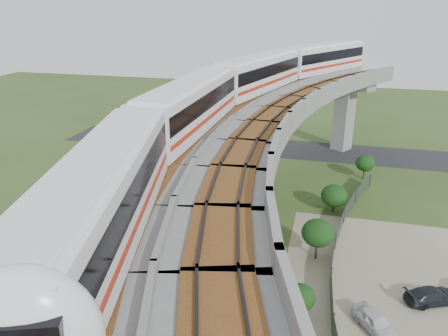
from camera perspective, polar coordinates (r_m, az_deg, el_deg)
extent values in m
plane|color=#32481C|center=(34.29, -0.94, -12.97)|extent=(160.00, 160.00, 0.00)
cube|color=gray|center=(32.50, 23.82, -17.21)|extent=(18.00, 26.00, 0.04)
cube|color=#232326|center=(60.98, 6.41, 2.65)|extent=(60.00, 8.00, 0.03)
cube|color=#99968E|center=(61.08, 15.35, 6.15)|extent=(2.86, 2.93, 8.40)
cube|color=#99968E|center=(60.08, 15.80, 10.57)|extent=(7.21, 5.74, 1.20)
cube|color=#99968E|center=(41.21, 4.02, -0.29)|extent=(2.35, 2.51, 8.40)
cube|color=#99968E|center=(39.71, 4.19, 6.16)|extent=(7.31, 3.58, 1.20)
cube|color=#99968E|center=(23.61, -5.68, -18.54)|extent=(2.35, 2.51, 8.40)
cube|color=#99968E|center=(20.88, -6.15, -8.35)|extent=(7.31, 3.58, 1.20)
cube|color=gray|center=(54.72, 12.85, 10.93)|extent=(16.42, 20.91, 0.80)
cube|color=gray|center=(56.68, 9.02, 12.45)|extent=(8.66, 17.08, 1.00)
cube|color=gray|center=(52.75, 17.11, 11.16)|extent=(8.66, 17.08, 1.00)
cube|color=brown|center=(55.69, 10.86, 11.73)|extent=(10.68, 18.08, 0.12)
cube|color=black|center=(55.67, 10.87, 11.85)|extent=(9.69, 17.59, 0.12)
cube|color=brown|center=(53.67, 14.99, 11.05)|extent=(10.68, 18.08, 0.12)
cube|color=black|center=(53.66, 15.00, 11.18)|extent=(9.69, 17.59, 0.12)
cube|color=gray|center=(38.27, 3.57, 7.15)|extent=(11.77, 20.03, 0.80)
cube|color=gray|center=(39.65, -2.33, 9.01)|extent=(3.22, 18.71, 1.00)
cube|color=gray|center=(36.90, 9.96, 7.78)|extent=(3.22, 18.71, 1.00)
cube|color=brown|center=(38.92, 0.50, 8.13)|extent=(5.44, 19.05, 0.12)
cube|color=black|center=(38.89, 0.50, 8.30)|extent=(4.35, 18.88, 0.12)
cube|color=brown|center=(37.51, 6.78, 7.48)|extent=(5.44, 19.05, 0.12)
cube|color=black|center=(37.48, 6.79, 7.66)|extent=(4.35, 18.88, 0.12)
cube|color=gray|center=(21.56, -5.62, -4.33)|extent=(11.77, 20.03, 0.80)
cube|color=gray|center=(22.39, -16.58, -1.64)|extent=(3.22, 18.71, 1.00)
cube|color=gray|center=(20.82, 6.00, -2.58)|extent=(3.22, 18.71, 1.00)
cube|color=brown|center=(21.87, -11.34, -2.95)|extent=(5.44, 19.05, 0.12)
cube|color=black|center=(21.83, -11.36, -2.66)|extent=(4.35, 18.88, 0.12)
cube|color=brown|center=(21.07, 0.23, -3.47)|extent=(5.44, 19.05, 0.12)
cube|color=black|center=(21.02, 0.23, -3.17)|extent=(4.35, 18.88, 0.12)
cube|color=white|center=(16.93, -15.68, -4.11)|extent=(6.06, 15.22, 3.20)
cube|color=white|center=(16.30, -16.26, 1.31)|extent=(5.36, 14.37, 0.22)
cube|color=black|center=(16.75, -15.83, -2.71)|extent=(5.98, 14.65, 1.15)
cube|color=red|center=(17.26, -15.44, -6.36)|extent=(5.98, 14.65, 0.30)
cube|color=black|center=(17.59, -15.21, -8.42)|extent=(4.77, 12.85, 0.28)
cube|color=white|center=(31.02, -4.41, 8.06)|extent=(3.00, 15.05, 3.20)
cube|color=white|center=(30.68, -4.50, 11.15)|extent=(2.45, 14.29, 0.22)
cube|color=black|center=(30.92, -4.43, 8.87)|extent=(3.05, 14.45, 1.15)
cube|color=red|center=(31.20, -4.37, 6.72)|extent=(3.05, 14.45, 0.30)
cube|color=black|center=(31.38, -4.34, 5.46)|extent=(2.16, 12.79, 0.28)
cube|color=white|center=(45.19, 4.67, 12.19)|extent=(6.62, 15.18, 3.20)
cube|color=white|center=(44.96, 4.73, 14.33)|extent=(5.89, 14.31, 0.22)
cube|color=black|center=(45.12, 4.69, 12.75)|extent=(6.51, 14.61, 1.15)
cube|color=red|center=(45.31, 4.64, 11.25)|extent=(6.51, 14.61, 0.30)
cube|color=black|center=(45.44, 4.61, 10.37)|extent=(5.24, 12.79, 0.28)
cube|color=white|center=(58.82, 13.09, 13.81)|extent=(9.82, 14.35, 3.20)
cube|color=white|center=(58.64, 13.23, 15.45)|extent=(8.97, 13.43, 0.22)
cube|color=black|center=(58.76, 13.12, 14.24)|extent=(9.57, 13.86, 1.15)
cube|color=red|center=(58.91, 13.03, 13.08)|extent=(9.57, 13.86, 0.30)
cube|color=black|center=(59.01, 12.97, 12.40)|extent=(8.00, 12.00, 0.28)
cylinder|color=#2D382D|center=(50.43, 18.57, -1.50)|extent=(0.08, 0.08, 1.50)
cube|color=#2D382D|center=(48.22, 17.70, -2.45)|extent=(1.69, 4.77, 1.40)
cylinder|color=#2D382D|center=(46.01, 16.88, -3.51)|extent=(0.08, 0.08, 1.50)
cube|color=#2D382D|center=(43.80, 16.12, -4.70)|extent=(1.23, 4.91, 1.40)
cylinder|color=#2D382D|center=(41.60, 15.45, -6.06)|extent=(0.08, 0.08, 1.50)
cube|color=#2D382D|center=(39.42, 14.86, -7.59)|extent=(0.75, 4.99, 1.40)
cylinder|color=#2D382D|center=(37.26, 14.38, -9.33)|extent=(0.08, 0.08, 1.50)
cube|color=#2D382D|center=(35.13, 14.04, -11.31)|extent=(0.27, 5.04, 1.40)
cylinder|color=#2D382D|center=(33.06, 13.85, -13.55)|extent=(0.08, 0.08, 1.50)
cube|color=#2D382D|center=(31.04, 13.86, -16.12)|extent=(0.27, 5.04, 1.40)
cylinder|color=#2D382D|center=(29.11, 14.12, -19.04)|extent=(0.08, 0.08, 1.50)
cylinder|color=#382314|center=(52.40, 17.80, -0.71)|extent=(0.18, 0.18, 1.25)
ellipsoid|color=#133510|center=(51.97, 17.96, 0.59)|extent=(2.14, 2.14, 1.82)
cylinder|color=#382314|center=(43.69, 14.04, -4.97)|extent=(0.18, 0.18, 0.93)
ellipsoid|color=#133510|center=(43.18, 14.18, -3.53)|extent=(2.49, 2.49, 2.12)
cylinder|color=#382314|center=(35.74, 11.95, -10.45)|extent=(0.18, 0.18, 1.56)
ellipsoid|color=#133510|center=(34.97, 12.14, -8.29)|extent=(2.54, 2.54, 2.16)
cylinder|color=#382314|center=(29.84, 9.73, -18.01)|extent=(0.18, 0.18, 1.08)
ellipsoid|color=#133510|center=(29.14, 9.87, -16.29)|extent=(1.96, 1.96, 1.67)
imported|color=silver|center=(30.07, 19.18, -18.47)|extent=(3.13, 3.66, 1.19)
imported|color=black|center=(33.72, 25.56, -14.80)|extent=(4.07, 2.99, 1.10)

